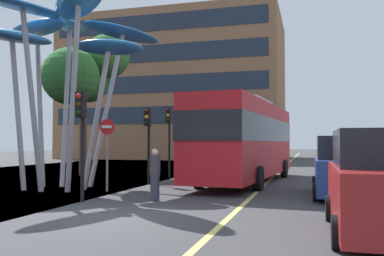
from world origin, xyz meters
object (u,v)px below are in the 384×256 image
car_parked_mid (342,169)px  traffic_light_island_mid (169,127)px  car_parked_near (379,186)px  pedestrian (155,175)px  no_entry_sign (107,143)px  traffic_light_kerb_near (81,122)px  traffic_light_kerb_far (148,129)px  leaf_sculpture (63,37)px  red_bus (246,137)px

car_parked_mid → traffic_light_island_mid: bearing=143.6°
car_parked_near → pedestrian: bearing=150.4°
car_parked_near → pedestrian: car_parked_near is taller
pedestrian → no_entry_sign: 3.56m
traffic_light_kerb_near → pedestrian: traffic_light_kerb_near is taller
traffic_light_kerb_near → traffic_light_kerb_far: size_ratio=1.01×
leaf_sculpture → pedestrian: leaf_sculpture is taller
traffic_light_kerb_near → no_entry_sign: 3.06m
traffic_light_kerb_far → traffic_light_island_mid: size_ratio=0.91×
red_bus → traffic_light_kerb_far: size_ratio=3.45×
traffic_light_kerb_near → pedestrian: 2.85m
pedestrian → no_entry_sign: no_entry_sign is taller
red_bus → traffic_light_island_mid: (-4.44, 1.80, 0.59)m
red_bus → traffic_light_island_mid: red_bus is taller
traffic_light_island_mid → car_parked_near: traffic_light_island_mid is taller
red_bus → leaf_sculpture: size_ratio=1.35×
pedestrian → no_entry_sign: (-2.73, 2.05, 1.00)m
red_bus → car_parked_mid: size_ratio=2.67×
traffic_light_island_mid → pedestrian: bearing=-73.9°
car_parked_near → no_entry_sign: 10.43m
leaf_sculpture → traffic_light_kerb_far: leaf_sculpture is taller
leaf_sculpture → car_parked_mid: size_ratio=1.98×
car_parked_near → car_parked_mid: car_parked_near is taller
red_bus → leaf_sculpture: leaf_sculpture is taller
pedestrian → red_bus: bearing=75.1°
pedestrian → car_parked_near: bearing=-29.6°
traffic_light_island_mid → car_parked_near: bearing=-54.9°
car_parked_near → no_entry_sign: size_ratio=1.63×
no_entry_sign → traffic_light_island_mid: bearing=88.6°
traffic_light_kerb_near → traffic_light_island_mid: bearing=92.5°
traffic_light_kerb_near → pedestrian: bearing=22.4°
leaf_sculpture → traffic_light_kerb_far: size_ratio=2.56×
red_bus → leaf_sculpture: bearing=-145.3°
car_parked_mid → no_entry_sign: bearing=-175.8°
car_parked_near → no_entry_sign: (-8.82, 5.51, 0.84)m
car_parked_near → no_entry_sign: bearing=148.0°
traffic_light_kerb_near → car_parked_mid: traffic_light_kerb_near is taller
red_bus → no_entry_sign: 6.81m
traffic_light_kerb_far → no_entry_sign: (-0.49, -2.98, -0.64)m
car_parked_near → pedestrian: 7.00m
leaf_sculpture → no_entry_sign: size_ratio=3.15×
red_bus → traffic_light_kerb_near: size_ratio=3.41×
traffic_light_kerb_far → car_parked_near: traffic_light_kerb_far is taller
pedestrian → leaf_sculpture: bearing=154.3°
car_parked_mid → leaf_sculpture: bearing=-178.3°
no_entry_sign → pedestrian: bearing=-36.9°
traffic_light_kerb_far → pedestrian: (2.24, -5.03, -1.64)m
red_bus → pedestrian: size_ratio=7.06×
traffic_light_island_mid → car_parked_near: 15.14m
traffic_light_island_mid → pedestrian: 9.40m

